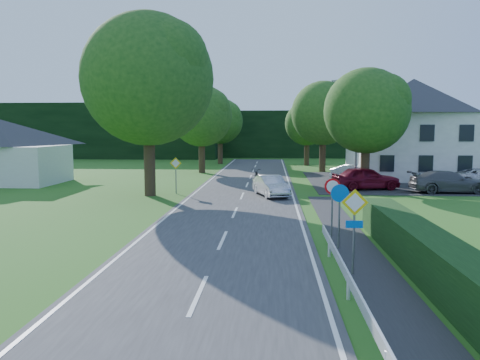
# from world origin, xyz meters

# --- Properties ---
(road) EXTENTS (7.00, 80.00, 0.04)m
(road) POSITION_xyz_m (0.00, 20.00, 0.02)
(road) COLOR #343436
(road) RESTS_ON ground
(parking_pad) EXTENTS (14.00, 16.00, 0.04)m
(parking_pad) POSITION_xyz_m (12.00, 33.00, 0.02)
(parking_pad) COLOR #27272A
(parking_pad) RESTS_ON ground
(line_edge_left) EXTENTS (0.12, 80.00, 0.01)m
(line_edge_left) POSITION_xyz_m (-3.25, 20.00, 0.04)
(line_edge_left) COLOR white
(line_edge_left) RESTS_ON road
(line_edge_right) EXTENTS (0.12, 80.00, 0.01)m
(line_edge_right) POSITION_xyz_m (3.25, 20.00, 0.04)
(line_edge_right) COLOR white
(line_edge_right) RESTS_ON road
(line_centre) EXTENTS (0.12, 80.00, 0.01)m
(line_centre) POSITION_xyz_m (0.00, 20.00, 0.04)
(line_centre) COLOR white
(line_centre) RESTS_ON road
(tree_main) EXTENTS (9.40, 9.40, 11.64)m
(tree_main) POSITION_xyz_m (-6.00, 24.00, 5.82)
(tree_main) COLOR #1A4815
(tree_main) RESTS_ON ground
(tree_left_far) EXTENTS (7.00, 7.00, 8.58)m
(tree_left_far) POSITION_xyz_m (-5.00, 40.00, 4.29)
(tree_left_far) COLOR #1A4815
(tree_left_far) RESTS_ON ground
(tree_right_far) EXTENTS (7.40, 7.40, 9.09)m
(tree_right_far) POSITION_xyz_m (7.00, 42.00, 4.54)
(tree_right_far) COLOR #1A4815
(tree_right_far) RESTS_ON ground
(tree_left_back) EXTENTS (6.60, 6.60, 8.07)m
(tree_left_back) POSITION_xyz_m (-4.50, 52.00, 4.04)
(tree_left_back) COLOR #1A4815
(tree_left_back) RESTS_ON ground
(tree_right_back) EXTENTS (6.20, 6.20, 7.56)m
(tree_right_back) POSITION_xyz_m (6.00, 50.00, 3.78)
(tree_right_back) COLOR #1A4815
(tree_right_back) RESTS_ON ground
(tree_right_mid) EXTENTS (7.00, 7.00, 8.58)m
(tree_right_mid) POSITION_xyz_m (8.50, 28.00, 4.29)
(tree_right_mid) COLOR #1A4815
(tree_right_mid) RESTS_ON ground
(treeline_left) EXTENTS (44.00, 6.00, 8.00)m
(treeline_left) POSITION_xyz_m (-28.00, 62.00, 4.00)
(treeline_left) COLOR black
(treeline_left) RESTS_ON ground
(treeline_right) EXTENTS (30.00, 5.00, 7.00)m
(treeline_right) POSITION_xyz_m (8.00, 66.00, 3.50)
(treeline_right) COLOR black
(treeline_right) RESTS_ON ground
(house_white) EXTENTS (10.60, 8.40, 8.60)m
(house_white) POSITION_xyz_m (14.00, 36.00, 4.41)
(house_white) COLOR silver
(house_white) RESTS_ON ground
(streetlight) EXTENTS (2.03, 0.18, 8.00)m
(streetlight) POSITION_xyz_m (8.06, 30.00, 4.46)
(streetlight) COLOR slate
(streetlight) RESTS_ON ground
(sign_priority_right) EXTENTS (0.78, 0.09, 2.59)m
(sign_priority_right) POSITION_xyz_m (4.30, 7.98, 1.80)
(sign_priority_right) COLOR slate
(sign_priority_right) RESTS_ON ground
(sign_roundabout) EXTENTS (0.64, 0.08, 2.37)m
(sign_roundabout) POSITION_xyz_m (4.30, 10.98, 1.67)
(sign_roundabout) COLOR slate
(sign_roundabout) RESTS_ON ground
(sign_speed_limit) EXTENTS (0.64, 0.11, 2.37)m
(sign_speed_limit) POSITION_xyz_m (4.30, 12.97, 1.77)
(sign_speed_limit) COLOR slate
(sign_speed_limit) RESTS_ON ground
(sign_priority_left) EXTENTS (0.78, 0.09, 2.44)m
(sign_priority_left) POSITION_xyz_m (-4.50, 24.98, 1.72)
(sign_priority_left) COLOR slate
(sign_priority_left) RESTS_ON ground
(moving_car) EXTENTS (2.56, 4.25, 1.32)m
(moving_car) POSITION_xyz_m (1.85, 24.01, 0.70)
(moving_car) COLOR #B7B7BC
(moving_car) RESTS_ON road
(motorcycle) EXTENTS (0.79, 2.07, 1.08)m
(motorcycle) POSITION_xyz_m (0.65, 32.22, 0.58)
(motorcycle) COLOR black
(motorcycle) RESTS_ON road
(parked_car_red) EXTENTS (5.04, 2.89, 1.62)m
(parked_car_red) POSITION_xyz_m (8.54, 27.82, 0.85)
(parked_car_red) COLOR maroon
(parked_car_red) RESTS_ON parking_pad
(parked_car_silver_a) EXTENTS (4.33, 2.66, 1.35)m
(parked_car_silver_a) POSITION_xyz_m (8.81, 33.30, 0.71)
(parked_car_silver_a) COLOR silver
(parked_car_silver_a) RESTS_ON parking_pad
(parked_car_grey) EXTENTS (5.15, 2.29, 1.47)m
(parked_car_grey) POSITION_xyz_m (13.76, 26.50, 0.77)
(parked_car_grey) COLOR #4F5055
(parked_car_grey) RESTS_ON parking_pad
(parasol) EXTENTS (2.83, 2.86, 2.17)m
(parasol) POSITION_xyz_m (12.36, 33.97, 1.13)
(parasol) COLOR red
(parasol) RESTS_ON parking_pad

